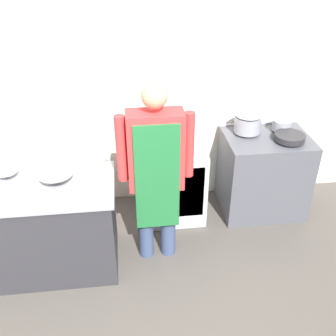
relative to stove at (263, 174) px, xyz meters
name	(u,v)px	position (x,y,z in m)	size (l,w,h in m)	color
wall_back	(147,85)	(-1.20, 0.41, 0.90)	(8.00, 0.05, 2.70)	silver
prep_counter	(46,227)	(-2.20, -0.62, -0.01)	(1.27, 0.73, 0.86)	#2D2D33
stove	(263,174)	(0.00, 0.00, 0.00)	(0.87, 0.66, 0.91)	#4C4F56
fridge_unit	(175,180)	(-0.95, 0.04, -0.03)	(0.58, 0.64, 0.83)	silver
person_cook	(156,167)	(-1.21, -0.60, 0.54)	(0.65, 0.24, 1.72)	#38476B
mixing_bowl	(56,178)	(-2.06, -0.56, 0.46)	(0.29, 0.29, 0.09)	gray
small_bowl	(7,175)	(-2.49, -0.43, 0.45)	(0.19, 0.19, 0.06)	gray
stock_pot	(248,122)	(-0.20, 0.12, 0.57)	(0.27, 0.27, 0.21)	gray
saute_pan	(290,137)	(0.17, -0.11, 0.49)	(0.30, 0.30, 0.06)	#262628
sauce_pot	(282,125)	(0.17, 0.12, 0.52)	(0.19, 0.19, 0.11)	gray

